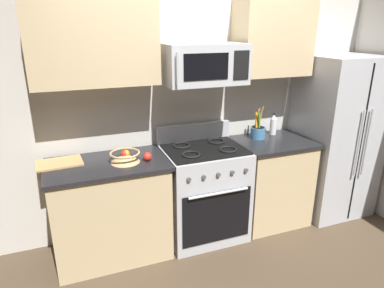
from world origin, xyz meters
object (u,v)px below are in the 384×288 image
at_px(apple_loose, 148,157).
at_px(cutting_board, 59,163).
at_px(microwave, 204,64).
at_px(utensil_crock, 258,131).
at_px(range_oven, 204,191).
at_px(refrigerator, 335,137).
at_px(fruit_basket, 125,156).
at_px(bottle_vinegar, 273,125).

xyz_separation_m(apple_loose, cutting_board, (-0.72, 0.20, -0.03)).
bearing_deg(microwave, utensil_crock, 9.05).
height_order(range_oven, refrigerator, refrigerator).
relative_size(refrigerator, utensil_crock, 5.13).
bearing_deg(fruit_basket, bottle_vinegar, 7.93).
distance_m(utensil_crock, fruit_basket, 1.41).
bearing_deg(refrigerator, bottle_vinegar, 162.89).
relative_size(range_oven, fruit_basket, 4.23).
relative_size(apple_loose, cutting_board, 0.21).
xyz_separation_m(fruit_basket, cutting_board, (-0.53, 0.16, -0.04)).
xyz_separation_m(microwave, cutting_board, (-1.28, 0.09, -0.78)).
bearing_deg(fruit_basket, apple_loose, -12.29).
bearing_deg(bottle_vinegar, refrigerator, -17.11).
distance_m(utensil_crock, cutting_board, 1.94).
bearing_deg(cutting_board, refrigerator, -2.78).
bearing_deg(apple_loose, microwave, 10.53).
distance_m(range_oven, apple_loose, 0.74).
bearing_deg(apple_loose, refrigerator, 1.65).
relative_size(microwave, bottle_vinegar, 3.05).
bearing_deg(utensil_crock, apple_loose, -170.26).
distance_m(refrigerator, microwave, 1.76).
bearing_deg(range_oven, cutting_board, 174.65).
relative_size(range_oven, bottle_vinegar, 4.66).
bearing_deg(apple_loose, utensil_crock, 9.74).
bearing_deg(microwave, bottle_vinegar, 10.46).
xyz_separation_m(utensil_crock, bottle_vinegar, (0.22, 0.06, 0.03)).
height_order(microwave, apple_loose, microwave).
bearing_deg(bottle_vinegar, apple_loose, -169.51).
relative_size(refrigerator, microwave, 2.43).
height_order(utensil_crock, cutting_board, utensil_crock).
xyz_separation_m(range_oven, microwave, (-0.00, 0.03, 1.23)).
relative_size(fruit_basket, cutting_board, 0.70).
bearing_deg(range_oven, fruit_basket, -177.13).
bearing_deg(utensil_crock, range_oven, -168.67).
height_order(microwave, bottle_vinegar, microwave).
relative_size(fruit_basket, bottle_vinegar, 1.10).
height_order(range_oven, cutting_board, range_oven).
bearing_deg(refrigerator, range_oven, 179.36).
relative_size(microwave, cutting_board, 1.93).
height_order(range_oven, apple_loose, range_oven).
relative_size(range_oven, utensil_crock, 3.23).
relative_size(fruit_basket, apple_loose, 3.39).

